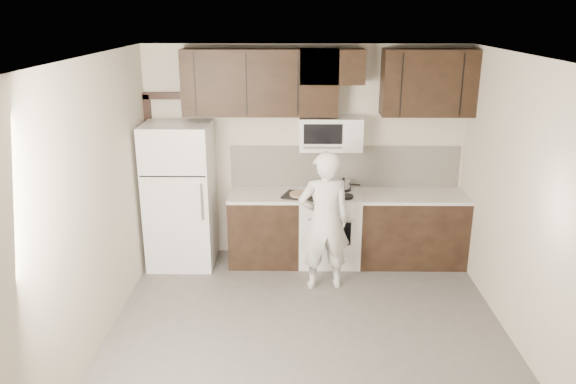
{
  "coord_description": "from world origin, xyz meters",
  "views": [
    {
      "loc": [
        -0.14,
        -4.67,
        3.09
      ],
      "look_at": [
        -0.2,
        0.9,
        1.27
      ],
      "focal_mm": 35.0,
      "sensor_mm": 36.0,
      "label": 1
    }
  ],
  "objects_px": {
    "stove": "(329,228)",
    "person": "(324,221)",
    "microwave": "(330,133)",
    "refrigerator": "(180,195)"
  },
  "relations": [
    {
      "from": "stove",
      "to": "refrigerator",
      "type": "xyz_separation_m",
      "value": [
        -1.85,
        -0.05,
        0.44
      ]
    },
    {
      "from": "stove",
      "to": "refrigerator",
      "type": "distance_m",
      "value": 1.9
    },
    {
      "from": "stove",
      "to": "refrigerator",
      "type": "relative_size",
      "value": 0.52
    },
    {
      "from": "microwave",
      "to": "refrigerator",
      "type": "xyz_separation_m",
      "value": [
        -1.85,
        -0.17,
        -0.75
      ]
    },
    {
      "from": "stove",
      "to": "person",
      "type": "height_order",
      "value": "person"
    },
    {
      "from": "stove",
      "to": "person",
      "type": "distance_m",
      "value": 0.78
    },
    {
      "from": "refrigerator",
      "to": "person",
      "type": "distance_m",
      "value": 1.87
    },
    {
      "from": "microwave",
      "to": "person",
      "type": "relative_size",
      "value": 0.47
    },
    {
      "from": "stove",
      "to": "person",
      "type": "xyz_separation_m",
      "value": [
        -0.1,
        -0.69,
        0.35
      ]
    },
    {
      "from": "microwave",
      "to": "person",
      "type": "distance_m",
      "value": 1.17
    }
  ]
}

